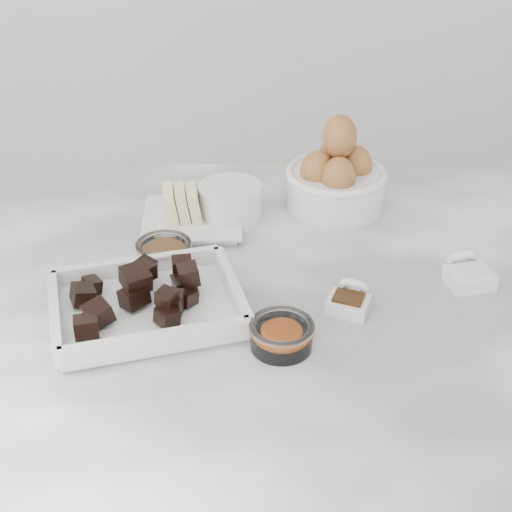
{
  "coord_description": "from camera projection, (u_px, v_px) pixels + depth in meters",
  "views": [
    {
      "loc": [
        0.04,
        -0.76,
        1.47
      ],
      "look_at": [
        0.02,
        0.03,
        0.98
      ],
      "focal_mm": 50.0,
      "sensor_mm": 36.0,
      "label": 1
    }
  ],
  "objects": [
    {
      "name": "chocolate_dish",
      "position": [
        146.0,
        299.0,
        0.87
      ],
      "size": [
        0.27,
        0.24,
        0.06
      ],
      "color": "white",
      "rests_on": "marble_slab"
    },
    {
      "name": "salt_spoon",
      "position": [
        468.0,
        273.0,
        0.94
      ],
      "size": [
        0.07,
        0.08,
        0.04
      ],
      "color": "white",
      "rests_on": "marble_slab"
    },
    {
      "name": "honey_bowl",
      "position": [
        164.0,
        253.0,
        0.98
      ],
      "size": [
        0.08,
        0.08,
        0.03
      ],
      "color": "white",
      "rests_on": "marble_slab"
    },
    {
      "name": "zest_bowl",
      "position": [
        282.0,
        334.0,
        0.83
      ],
      "size": [
        0.08,
        0.08,
        0.03
      ],
      "color": "white",
      "rests_on": "marble_slab"
    },
    {
      "name": "butter_plate",
      "position": [
        190.0,
        213.0,
        1.07
      ],
      "size": [
        0.16,
        0.16,
        0.06
      ],
      "color": "white",
      "rests_on": "marble_slab"
    },
    {
      "name": "vanilla_spoon",
      "position": [
        350.0,
        299.0,
        0.89
      ],
      "size": [
        0.06,
        0.07,
        0.04
      ],
      "color": "white",
      "rests_on": "marble_slab"
    },
    {
      "name": "marble_slab",
      "position": [
        240.0,
        306.0,
        0.94
      ],
      "size": [
        1.2,
        0.8,
        0.04
      ],
      "primitive_type": "cube",
      "color": "white",
      "rests_on": "cabinet"
    },
    {
      "name": "egg_bowl",
      "position": [
        336.0,
        178.0,
        1.1
      ],
      "size": [
        0.16,
        0.16,
        0.15
      ],
      "color": "white",
      "rests_on": "marble_slab"
    },
    {
      "name": "sugar_ramekin",
      "position": [
        230.0,
        201.0,
        1.08
      ],
      "size": [
        0.1,
        0.1,
        0.06
      ],
      "color": "white",
      "rests_on": "marble_slab"
    }
  ]
}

